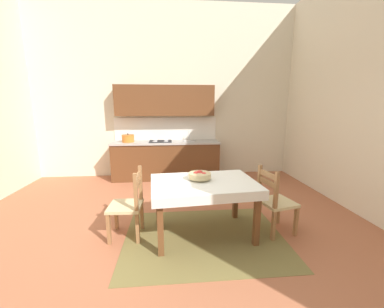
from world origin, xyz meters
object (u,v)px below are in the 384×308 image
Objects in this scene: dining_table at (204,191)px; dining_chair_window_side at (275,202)px; dining_chair_tv_side at (129,205)px; fruit_bowl at (200,175)px; kitchen_cabinetry at (166,143)px.

dining_chair_window_side is at bearing -2.05° from dining_table.
dining_table is 1.55× the size of dining_chair_tv_side.
fruit_bowl is (-1.02, 0.11, 0.37)m from dining_chair_window_side.
dining_chair_window_side is (1.97, -0.07, 0.00)m from dining_chair_tv_side.
dining_chair_tv_side is at bearing 177.99° from dining_chair_window_side.
kitchen_cabinetry is 3.12m from dining_chair_window_side.
fruit_bowl is at bearing -78.90° from kitchen_cabinetry.
dining_chair_window_side is 3.10× the size of fruit_bowl.
kitchen_cabinetry is at bearing 101.71° from dining_table.
dining_table is 4.81× the size of fruit_bowl.
fruit_bowl is at bearing 119.45° from dining_table.
kitchen_cabinetry is 2.68m from dining_chair_tv_side.
kitchen_cabinetry is 2.62m from fruit_bowl.
dining_table is at bearing -78.29° from kitchen_cabinetry.
dining_chair_tv_side is at bearing -177.27° from fruit_bowl.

